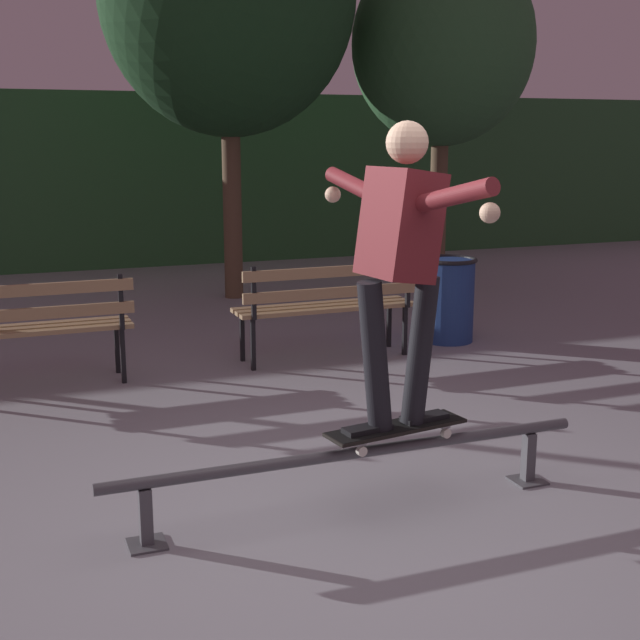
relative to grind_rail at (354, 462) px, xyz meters
name	(u,v)px	position (x,y,z in m)	size (l,w,h in m)	color
ground_plane	(367,525)	(0.00, -0.18, -0.27)	(90.00, 90.00, 0.00)	gray
hedge_backdrop	(107,180)	(0.00, 9.44, 1.00)	(24.00, 1.20, 2.54)	#2D5B33
grind_rail	(354,462)	(0.00, 0.00, 0.00)	(2.62, 0.18, 0.35)	#47474C
skateboard	(396,428)	(0.24, 0.00, 0.15)	(0.80, 0.32, 0.09)	black
skateboarder	(400,250)	(0.24, 0.00, 1.09)	(0.63, 1.39, 1.56)	black
park_bench_leftmost	(25,322)	(-1.48, 2.89, 0.27)	(1.60, 0.43, 0.88)	black
park_bench_left_center	(328,300)	(1.00, 2.89, 0.27)	(1.60, 0.43, 0.88)	black
tree_far_right	(443,45)	(3.77, 6.04, 2.75)	(2.29, 2.29, 4.30)	brown
trash_can	(448,298)	(2.32, 3.15, 0.14)	(0.52, 0.52, 0.80)	navy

